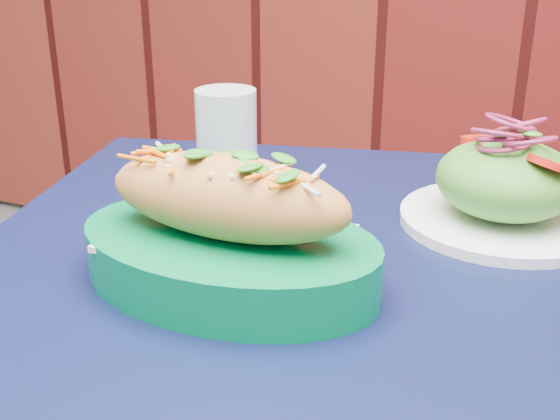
% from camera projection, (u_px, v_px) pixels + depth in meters
% --- Properties ---
extents(cafe_table, '(0.96, 0.96, 0.75)m').
position_uv_depth(cafe_table, '(350.00, 349.00, 0.71)').
color(cafe_table, black).
rests_on(cafe_table, ground).
extents(banh_mi_basket, '(0.29, 0.19, 0.13)m').
position_uv_depth(banh_mi_basket, '(228.00, 234.00, 0.64)').
color(banh_mi_basket, '#006D3A').
rests_on(banh_mi_basket, cafe_table).
extents(salad_plate, '(0.22, 0.22, 0.12)m').
position_uv_depth(salad_plate, '(506.00, 186.00, 0.77)').
color(salad_plate, white).
rests_on(salad_plate, cafe_table).
extents(water_glass, '(0.08, 0.08, 0.12)m').
position_uv_depth(water_glass, '(227.00, 139.00, 0.88)').
color(water_glass, silver).
rests_on(water_glass, cafe_table).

